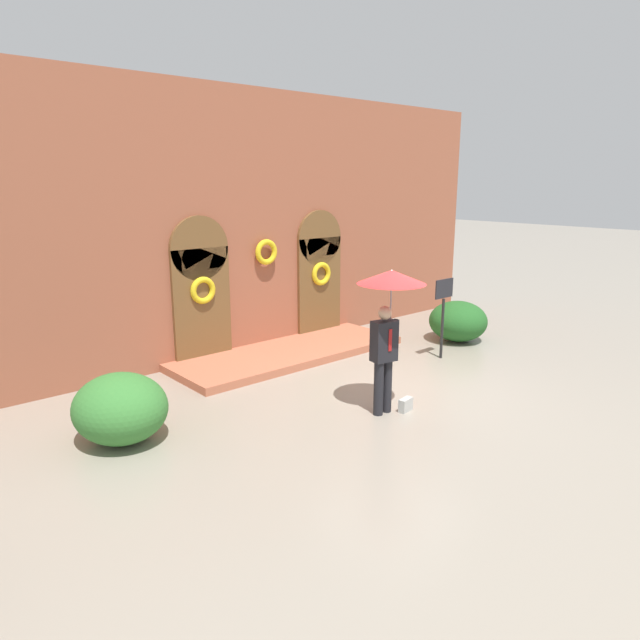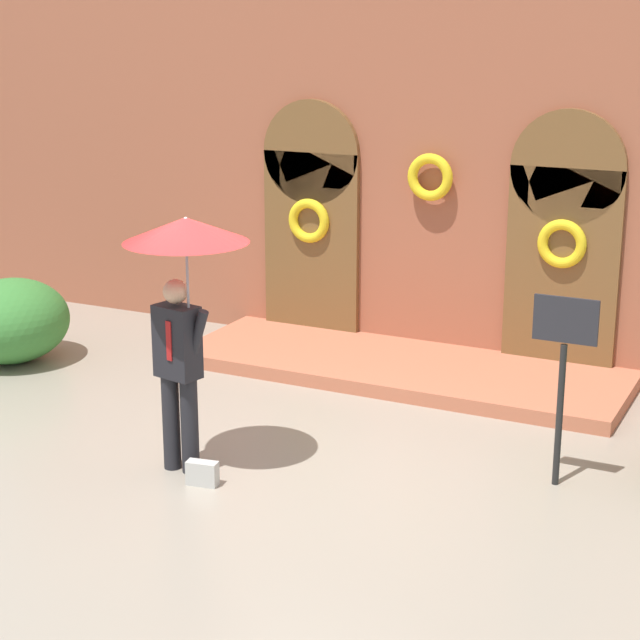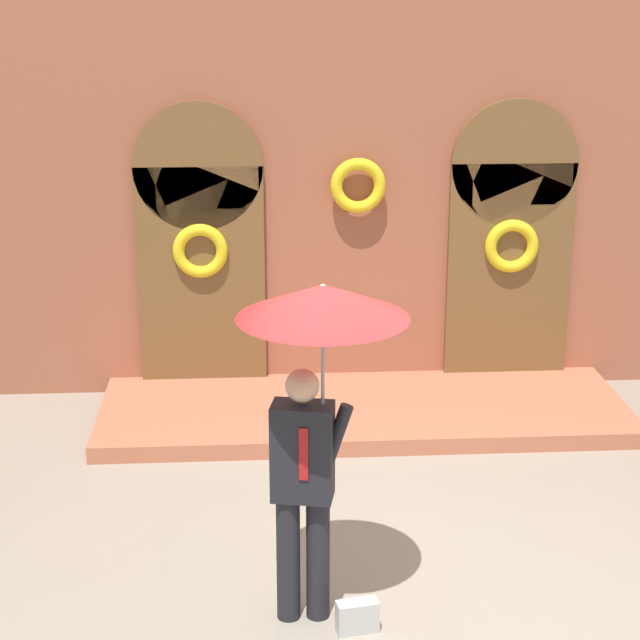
# 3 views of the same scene
# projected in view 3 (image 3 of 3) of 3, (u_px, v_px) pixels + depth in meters

# --- Properties ---
(ground_plane) EXTENTS (80.00, 80.00, 0.00)m
(ground_plane) POSITION_uv_depth(u_px,v_px,m) (407.00, 583.00, 7.73)
(ground_plane) COLOR gray
(building_facade) EXTENTS (14.00, 2.30, 5.60)m
(building_facade) POSITION_uv_depth(u_px,v_px,m) (356.00, 134.00, 10.87)
(building_facade) COLOR #9E563D
(building_facade) RESTS_ON ground
(person_with_umbrella) EXTENTS (1.10, 1.10, 2.36)m
(person_with_umbrella) POSITION_uv_depth(u_px,v_px,m) (318.00, 352.00, 6.75)
(person_with_umbrella) COLOR black
(person_with_umbrella) RESTS_ON ground
(handbag) EXTENTS (0.30, 0.17, 0.22)m
(handbag) POSITION_uv_depth(u_px,v_px,m) (357.00, 616.00, 7.12)
(handbag) COLOR #B7B7B2
(handbag) RESTS_ON ground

